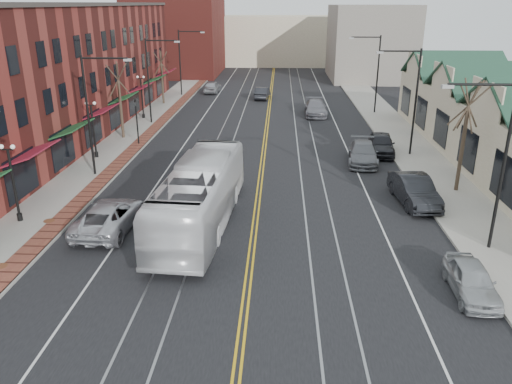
# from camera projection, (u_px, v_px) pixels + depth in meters

# --- Properties ---
(ground) EXTENTS (160.00, 160.00, 0.00)m
(ground) POSITION_uv_depth(u_px,v_px,m) (244.00, 315.00, 19.18)
(ground) COLOR black
(ground) RESTS_ON ground
(sidewalk_left) EXTENTS (4.00, 120.00, 0.15)m
(sidewalk_left) POSITION_uv_depth(u_px,v_px,m) (107.00, 158.00, 38.38)
(sidewalk_left) COLOR gray
(sidewalk_left) RESTS_ON ground
(sidewalk_right) EXTENTS (4.00, 120.00, 0.15)m
(sidewalk_right) POSITION_uv_depth(u_px,v_px,m) (423.00, 162.00, 37.29)
(sidewalk_right) COLOR gray
(sidewalk_right) RESTS_ON ground
(building_left) EXTENTS (10.00, 50.00, 11.00)m
(building_left) POSITION_uv_depth(u_px,v_px,m) (48.00, 74.00, 43.30)
(building_left) COLOR maroon
(building_left) RESTS_ON ground
(building_right) EXTENTS (8.00, 36.00, 4.60)m
(building_right) POSITION_uv_depth(u_px,v_px,m) (510.00, 134.00, 36.23)
(building_right) COLOR #BEB392
(building_right) RESTS_ON ground
(backdrop_left) EXTENTS (14.00, 18.00, 14.00)m
(backdrop_left) POSITION_uv_depth(u_px,v_px,m) (177.00, 30.00, 82.79)
(backdrop_left) COLOR maroon
(backdrop_left) RESTS_ON ground
(backdrop_mid) EXTENTS (22.00, 14.00, 9.00)m
(backdrop_mid) POSITION_uv_depth(u_px,v_px,m) (275.00, 40.00, 96.96)
(backdrop_mid) COLOR #BEB392
(backdrop_mid) RESTS_ON ground
(backdrop_right) EXTENTS (12.00, 16.00, 11.00)m
(backdrop_right) POSITION_uv_depth(u_px,v_px,m) (370.00, 43.00, 77.25)
(backdrop_right) COLOR slate
(backdrop_right) RESTS_ON ground
(streetlight_l_1) EXTENTS (3.33, 0.25, 8.00)m
(streetlight_l_1) POSITION_uv_depth(u_px,v_px,m) (93.00, 104.00, 32.84)
(streetlight_l_1) COLOR black
(streetlight_l_1) RESTS_ON sidewalk_left
(streetlight_l_2) EXTENTS (3.33, 0.25, 8.00)m
(streetlight_l_2) POSITION_uv_depth(u_px,v_px,m) (152.00, 72.00, 47.78)
(streetlight_l_2) COLOR black
(streetlight_l_2) RESTS_ON sidewalk_left
(streetlight_l_3) EXTENTS (3.33, 0.25, 8.00)m
(streetlight_l_3) POSITION_uv_depth(u_px,v_px,m) (183.00, 56.00, 62.72)
(streetlight_l_3) COLOR black
(streetlight_l_3) RESTS_ON sidewalk_left
(streetlight_r_0) EXTENTS (3.33, 0.25, 8.00)m
(streetlight_r_0) POSITION_uv_depth(u_px,v_px,m) (496.00, 150.00, 22.50)
(streetlight_r_0) COLOR black
(streetlight_r_0) RESTS_ON sidewalk_right
(streetlight_r_1) EXTENTS (3.33, 0.25, 8.00)m
(streetlight_r_1) POSITION_uv_depth(u_px,v_px,m) (411.00, 91.00, 37.44)
(streetlight_r_1) COLOR black
(streetlight_r_1) RESTS_ON sidewalk_right
(streetlight_r_2) EXTENTS (3.33, 0.25, 8.00)m
(streetlight_r_2) POSITION_uv_depth(u_px,v_px,m) (374.00, 66.00, 52.38)
(streetlight_r_2) COLOR black
(streetlight_r_2) RESTS_ON sidewalk_right
(lamppost_l_1) EXTENTS (0.84, 0.28, 4.27)m
(lamppost_l_1) POSITION_uv_depth(u_px,v_px,m) (14.00, 185.00, 26.45)
(lamppost_l_1) COLOR black
(lamppost_l_1) RESTS_ON sidewalk_left
(lamppost_l_2) EXTENTS (0.84, 0.28, 4.27)m
(lamppost_l_2) POSITION_uv_depth(u_px,v_px,m) (94.00, 131.00, 37.66)
(lamppost_l_2) COLOR black
(lamppost_l_2) RESTS_ON sidewalk_left
(lamppost_l_3) EXTENTS (0.84, 0.28, 4.27)m
(lamppost_l_3) POSITION_uv_depth(u_px,v_px,m) (142.00, 98.00, 50.73)
(lamppost_l_3) COLOR black
(lamppost_l_3) RESTS_ON sidewalk_left
(tree_left_near) EXTENTS (1.78, 1.37, 6.48)m
(tree_left_near) POSITION_uv_depth(u_px,v_px,m) (120.00, 99.00, 42.78)
(tree_left_near) COLOR #382B21
(tree_left_near) RESTS_ON sidewalk_left
(tree_left_far) EXTENTS (1.66, 1.28, 6.02)m
(tree_left_far) POSITION_uv_depth(u_px,v_px,m) (162.00, 76.00, 57.81)
(tree_left_far) COLOR #382B21
(tree_left_far) RESTS_ON sidewalk_left
(tree_right_mid) EXTENTS (1.90, 1.46, 6.93)m
(tree_right_mid) POSITION_uv_depth(u_px,v_px,m) (464.00, 134.00, 30.36)
(tree_right_mid) COLOR #382B21
(tree_right_mid) RESTS_ON sidewalk_right
(manhole_mid) EXTENTS (0.60, 0.60, 0.02)m
(manhole_mid) POSITION_uv_depth(u_px,v_px,m) (1.00, 266.00, 22.44)
(manhole_mid) COLOR #592D19
(manhole_mid) RESTS_ON sidewalk_left
(manhole_far) EXTENTS (0.60, 0.60, 0.02)m
(manhole_far) POSITION_uv_depth(u_px,v_px,m) (49.00, 221.00, 27.10)
(manhole_far) COLOR #592D19
(manhole_far) RESTS_ON sidewalk_left
(traffic_signal) EXTENTS (0.18, 0.15, 3.80)m
(traffic_signal) POSITION_uv_depth(u_px,v_px,m) (137.00, 118.00, 41.24)
(traffic_signal) COLOR black
(traffic_signal) RESTS_ON sidewalk_left
(transit_bus) EXTENTS (3.72, 12.54, 3.45)m
(transit_bus) POSITION_uv_depth(u_px,v_px,m) (200.00, 195.00, 26.39)
(transit_bus) COLOR white
(transit_bus) RESTS_ON ground
(parked_suv) EXTENTS (2.79, 5.64, 1.54)m
(parked_suv) POSITION_uv_depth(u_px,v_px,m) (109.00, 216.00, 26.16)
(parked_suv) COLOR #B6B8BE
(parked_suv) RESTS_ON ground
(parked_car_a) EXTENTS (1.72, 3.98, 1.34)m
(parked_car_a) POSITION_uv_depth(u_px,v_px,m) (472.00, 280.00, 20.33)
(parked_car_a) COLOR #A6A9AD
(parked_car_a) RESTS_ON ground
(parked_car_b) EXTENTS (2.27, 5.26, 1.68)m
(parked_car_b) POSITION_uv_depth(u_px,v_px,m) (414.00, 190.00, 29.59)
(parked_car_b) COLOR black
(parked_car_b) RESTS_ON ground
(parked_car_c) EXTENTS (2.75, 5.48, 1.53)m
(parked_car_c) POSITION_uv_depth(u_px,v_px,m) (363.00, 153.00, 37.19)
(parked_car_c) COLOR slate
(parked_car_c) RESTS_ON ground
(parked_car_d) EXTENTS (2.51, 5.05, 1.65)m
(parked_car_d) POSITION_uv_depth(u_px,v_px,m) (381.00, 144.00, 39.40)
(parked_car_d) COLOR black
(parked_car_d) RESTS_ON ground
(distant_car_left) EXTENTS (1.91, 4.56, 1.47)m
(distant_car_left) POSITION_uv_depth(u_px,v_px,m) (262.00, 93.00, 62.22)
(distant_car_left) COLOR #222327
(distant_car_left) RESTS_ON ground
(distant_car_right) EXTENTS (2.27, 5.51, 1.60)m
(distant_car_right) POSITION_uv_depth(u_px,v_px,m) (316.00, 108.00, 53.02)
(distant_car_right) COLOR slate
(distant_car_right) RESTS_ON ground
(distant_car_far) EXTENTS (2.17, 4.71, 1.56)m
(distant_car_far) POSITION_uv_depth(u_px,v_px,m) (212.00, 87.00, 66.50)
(distant_car_far) COLOR #9D9EA3
(distant_car_far) RESTS_ON ground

